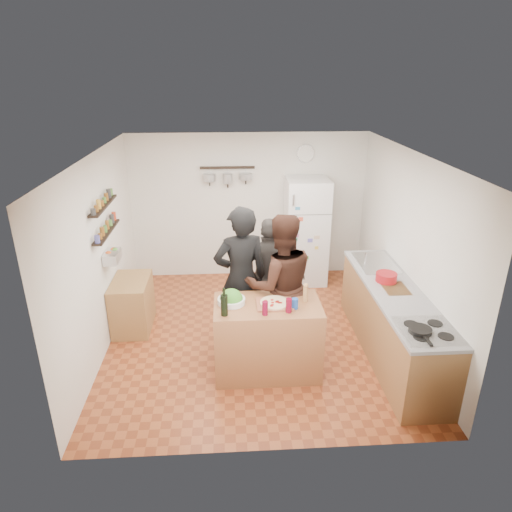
{
  "coord_description": "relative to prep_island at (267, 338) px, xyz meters",
  "views": [
    {
      "loc": [
        -0.36,
        -5.48,
        3.44
      ],
      "look_at": [
        0.0,
        0.1,
        1.15
      ],
      "focal_mm": 32.0,
      "sensor_mm": 36.0,
      "label": 1
    }
  ],
  "objects": [
    {
      "name": "room_shell",
      "position": [
        -0.08,
        1.19,
        0.79
      ],
      "size": [
        4.2,
        4.2,
        4.2
      ],
      "color": "brown",
      "rests_on": "ground"
    },
    {
      "name": "prep_island",
      "position": [
        0.0,
        0.0,
        0.0
      ],
      "size": [
        1.25,
        0.72,
        0.91
      ],
      "primitive_type": "cube",
      "color": "brown",
      "rests_on": "floor"
    },
    {
      "name": "pizza_board",
      "position": [
        0.08,
        -0.02,
        0.47
      ],
      "size": [
        0.42,
        0.34,
        0.02
      ],
      "primitive_type": "cube",
      "color": "brown",
      "rests_on": "prep_island"
    },
    {
      "name": "pizza",
      "position": [
        0.08,
        -0.02,
        0.48
      ],
      "size": [
        0.34,
        0.34,
        0.02
      ],
      "primitive_type": "cylinder",
      "color": "#CDB087",
      "rests_on": "pizza_board"
    },
    {
      "name": "salad_bowl",
      "position": [
        -0.42,
        0.05,
        0.49
      ],
      "size": [
        0.32,
        0.32,
        0.06
      ],
      "primitive_type": "cylinder",
      "color": "silver",
      "rests_on": "prep_island"
    },
    {
      "name": "wine_bottle",
      "position": [
        -0.5,
        -0.22,
        0.58
      ],
      "size": [
        0.08,
        0.08,
        0.24
      ],
      "primitive_type": "cylinder",
      "color": "black",
      "rests_on": "prep_island"
    },
    {
      "name": "wine_glass_near",
      "position": [
        -0.05,
        -0.24,
        0.54
      ],
      "size": [
        0.07,
        0.07,
        0.16
      ],
      "primitive_type": "cylinder",
      "color": "#59071D",
      "rests_on": "prep_island"
    },
    {
      "name": "wine_glass_far",
      "position": [
        0.22,
        -0.2,
        0.54
      ],
      "size": [
        0.07,
        0.07,
        0.17
      ],
      "primitive_type": "cylinder",
      "color": "#5A071A",
      "rests_on": "prep_island"
    },
    {
      "name": "pepper_mill",
      "position": [
        0.45,
        0.05,
        0.55
      ],
      "size": [
        0.06,
        0.06,
        0.18
      ],
      "primitive_type": "cylinder",
      "color": "#A77746",
      "rests_on": "prep_island"
    },
    {
      "name": "salt_canister",
      "position": [
        0.3,
        -0.12,
        0.52
      ],
      "size": [
        0.08,
        0.08,
        0.12
      ],
      "primitive_type": "cylinder",
      "color": "#1A4194",
      "rests_on": "prep_island"
    },
    {
      "name": "person_left",
      "position": [
        -0.29,
        0.62,
        0.51
      ],
      "size": [
        0.78,
        0.6,
        1.92
      ],
      "primitive_type": "imported",
      "rotation": [
        0.0,
        0.0,
        3.36
      ],
      "color": "black",
      "rests_on": "floor"
    },
    {
      "name": "person_center",
      "position": [
        0.2,
        0.45,
        0.48
      ],
      "size": [
        0.98,
        0.8,
        1.86
      ],
      "primitive_type": "imported",
      "rotation": [
        0.0,
        0.0,
        3.26
      ],
      "color": "black",
      "rests_on": "floor"
    },
    {
      "name": "person_back",
      "position": [
        0.12,
        0.98,
        0.36
      ],
      "size": [
        0.99,
        0.49,
        1.64
      ],
      "primitive_type": "imported",
      "rotation": [
        0.0,
        0.0,
        3.04
      ],
      "color": "#302D2B",
      "rests_on": "floor"
    },
    {
      "name": "counter_run",
      "position": [
        1.62,
        0.25,
        -0.01
      ],
      "size": [
        0.63,
        2.63,
        0.9
      ],
      "primitive_type": "cube",
      "color": "#9E7042",
      "rests_on": "floor"
    },
    {
      "name": "stove_top",
      "position": [
        1.62,
        -0.7,
        0.46
      ],
      "size": [
        0.6,
        0.62,
        0.02
      ],
      "primitive_type": "cube",
      "color": "white",
      "rests_on": "counter_run"
    },
    {
      "name": "skillet",
      "position": [
        1.52,
        -0.72,
        0.49
      ],
      "size": [
        0.24,
        0.24,
        0.05
      ],
      "primitive_type": "cylinder",
      "color": "black",
      "rests_on": "stove_top"
    },
    {
      "name": "sink",
      "position": [
        1.62,
        1.1,
        0.46
      ],
      "size": [
        0.5,
        0.8,
        0.03
      ],
      "primitive_type": "cube",
      "color": "silver",
      "rests_on": "counter_run"
    },
    {
      "name": "cutting_board",
      "position": [
        1.62,
        0.29,
        0.46
      ],
      "size": [
        0.3,
        0.4,
        0.02
      ],
      "primitive_type": "cube",
      "color": "olive",
      "rests_on": "counter_run"
    },
    {
      "name": "red_bowl",
      "position": [
        1.57,
        0.5,
        0.52
      ],
      "size": [
        0.27,
        0.27,
        0.11
      ],
      "primitive_type": "cylinder",
      "color": "maroon",
      "rests_on": "counter_run"
    },
    {
      "name": "fridge",
      "position": [
        0.87,
        2.55,
        0.45
      ],
      "size": [
        0.7,
        0.68,
        1.8
      ],
      "primitive_type": "cube",
      "color": "white",
      "rests_on": "floor"
    },
    {
      "name": "wall_clock",
      "position": [
        0.87,
        2.88,
        1.69
      ],
      "size": [
        0.3,
        0.03,
        0.3
      ],
      "primitive_type": "cylinder",
      "rotation": [
        1.57,
        0.0,
        0.0
      ],
      "color": "silver",
      "rests_on": "back_wall"
    },
    {
      "name": "spice_shelf_lower",
      "position": [
        -2.01,
        1.0,
        1.04
      ],
      "size": [
        0.12,
        1.0,
        0.02
      ],
      "primitive_type": "cube",
      "color": "black",
      "rests_on": "left_wall"
    },
    {
      "name": "spice_shelf_upper",
      "position": [
        -2.01,
        1.0,
        1.4
      ],
      "size": [
        0.12,
        1.0,
        0.02
      ],
      "primitive_type": "cube",
      "color": "black",
      "rests_on": "left_wall"
    },
    {
      "name": "produce_basket",
      "position": [
        -1.98,
        1.0,
        0.69
      ],
      "size": [
        0.18,
        0.35,
        0.14
      ],
      "primitive_type": "cube",
      "color": "silver",
      "rests_on": "left_wall"
    },
    {
      "name": "side_table",
      "position": [
        -1.82,
        1.13,
        -0.09
      ],
      "size": [
        0.5,
        0.8,
        0.73
      ],
      "primitive_type": "cube",
      "color": "olive",
      "rests_on": "floor"
    },
    {
      "name": "pot_rack",
      "position": [
        -0.43,
        2.8,
        1.49
      ],
      "size": [
        0.9,
        0.04,
        0.04
      ],
      "primitive_type": "cube",
      "color": "black",
      "rests_on": "back_wall"
    }
  ]
}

